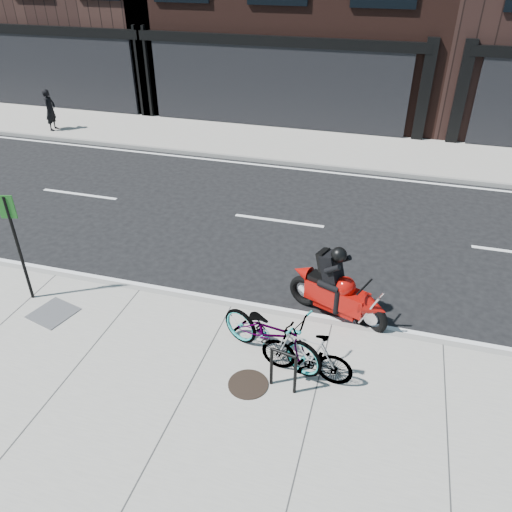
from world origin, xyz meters
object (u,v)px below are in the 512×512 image
(bicycle_front, at_px, (271,333))
(manhole_cover, at_px, (248,384))
(motorcycle, at_px, (342,292))
(bike_rack, at_px, (283,367))
(bicycle_rear, at_px, (306,354))
(pedestrian, at_px, (50,110))
(utility_grate, at_px, (53,313))
(sign_post, at_px, (16,240))

(bicycle_front, distance_m, manhole_cover, 0.93)
(motorcycle, bearing_deg, bike_rack, -85.13)
(bicycle_rear, distance_m, motorcycle, 1.81)
(bike_rack, xyz_separation_m, pedestrian, (-11.55, 10.46, 0.31))
(motorcycle, distance_m, utility_grate, 5.58)
(bicycle_front, bearing_deg, sign_post, 108.15)
(bike_rack, relative_size, pedestrian, 0.51)
(bicycle_rear, relative_size, utility_grate, 2.07)
(pedestrian, relative_size, sign_post, 0.68)
(bicycle_rear, bearing_deg, motorcycle, 176.16)
(bike_rack, distance_m, bicycle_rear, 0.48)
(motorcycle, distance_m, manhole_cover, 2.58)
(bicycle_front, distance_m, sign_post, 5.15)
(bicycle_rear, height_order, utility_grate, bicycle_rear)
(bicycle_front, bearing_deg, motorcycle, -11.47)
(sign_post, bearing_deg, motorcycle, -3.33)
(utility_grate, height_order, sign_post, sign_post)
(motorcycle, bearing_deg, bicycle_rear, -79.45)
(bike_rack, height_order, manhole_cover, bike_rack)
(pedestrian, distance_m, sign_post, 11.30)
(manhole_cover, bearing_deg, utility_grate, 170.08)
(motorcycle, height_order, sign_post, sign_post)
(pedestrian, distance_m, utility_grate, 11.98)
(bike_rack, distance_m, pedestrian, 15.58)
(bicycle_rear, distance_m, pedestrian, 15.56)
(bicycle_front, xyz_separation_m, pedestrian, (-11.19, 9.80, 0.24))
(bike_rack, bearing_deg, motorcycle, 73.91)
(bicycle_front, bearing_deg, manhole_cover, -172.58)
(bicycle_front, height_order, pedestrian, pedestrian)
(pedestrian, bearing_deg, bicycle_front, -138.65)
(bicycle_front, relative_size, motorcycle, 1.00)
(pedestrian, xyz_separation_m, utility_grate, (6.83, -9.82, -0.76))
(bicycle_front, relative_size, bicycle_rear, 1.30)
(manhole_cover, relative_size, utility_grate, 0.88)
(bike_rack, relative_size, sign_post, 0.34)
(bicycle_rear, bearing_deg, bike_rack, -31.65)
(motorcycle, relative_size, sign_post, 0.89)
(utility_grate, bearing_deg, manhole_cover, -9.92)
(pedestrian, relative_size, manhole_cover, 2.32)
(bike_rack, height_order, bicycle_front, bicycle_front)
(bicycle_rear, xyz_separation_m, pedestrian, (-11.84, 10.08, 0.30))
(bicycle_front, bearing_deg, bike_rack, -129.23)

